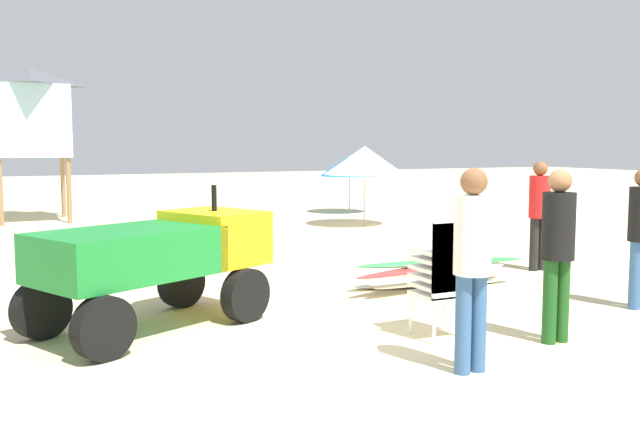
# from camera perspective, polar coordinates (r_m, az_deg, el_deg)

# --- Properties ---
(ground) EXTENTS (80.00, 80.00, 0.00)m
(ground) POSITION_cam_1_polar(r_m,az_deg,el_deg) (7.29, 5.04, -10.00)
(ground) COLOR beige
(utility_cart) EXTENTS (2.81, 2.18, 1.50)m
(utility_cart) POSITION_cam_1_polar(r_m,az_deg,el_deg) (7.62, -13.16, -3.40)
(utility_cart) COLOR #197A2D
(utility_cart) RESTS_ON ground
(stacked_plastic_chairs) EXTENTS (0.48, 0.48, 1.29)m
(stacked_plastic_chairs) POSITION_cam_1_polar(r_m,az_deg,el_deg) (7.10, 10.31, -4.32)
(stacked_plastic_chairs) COLOR white
(stacked_plastic_chairs) RESTS_ON ground
(surfboard_pile) EXTENTS (2.75, 0.93, 0.40)m
(surfboard_pile) POSITION_cam_1_polar(r_m,az_deg,el_deg) (9.64, 9.31, -4.91)
(surfboard_pile) COLOR white
(surfboard_pile) RESTS_ON ground
(lifeguard_near_left) EXTENTS (0.32, 0.32, 1.77)m
(lifeguard_near_left) POSITION_cam_1_polar(r_m,az_deg,el_deg) (6.05, 12.40, -3.42)
(lifeguard_near_left) COLOR #33598C
(lifeguard_near_left) RESTS_ON ground
(lifeguard_near_center) EXTENTS (0.32, 0.32, 1.73)m
(lifeguard_near_center) POSITION_cam_1_polar(r_m,az_deg,el_deg) (7.21, 18.97, -2.39)
(lifeguard_near_center) COLOR #194C19
(lifeguard_near_center) RESTS_ON ground
(lifeguard_near_right) EXTENTS (0.32, 0.32, 1.70)m
(lifeguard_near_right) POSITION_cam_1_polar(r_m,az_deg,el_deg) (11.29, 17.58, 0.40)
(lifeguard_near_right) COLOR black
(lifeguard_near_right) RESTS_ON ground
(lifeguard_tower) EXTENTS (1.98, 1.98, 3.89)m
(lifeguard_tower) POSITION_cam_1_polar(r_m,az_deg,el_deg) (19.13, -22.71, 7.67)
(lifeguard_tower) COLOR olive
(lifeguard_tower) RESTS_ON ground
(beach_umbrella_left) EXTENTS (1.71, 1.71, 1.65)m
(beach_umbrella_left) POSITION_cam_1_polar(r_m,az_deg,el_deg) (19.90, 2.45, 3.91)
(beach_umbrella_left) COLOR beige
(beach_umbrella_left) RESTS_ON ground
(beach_umbrella_mid) EXTENTS (1.95, 1.95, 1.92)m
(beach_umbrella_mid) POSITION_cam_1_polar(r_m,az_deg,el_deg) (16.74, 3.69, 4.35)
(beach_umbrella_mid) COLOR beige
(beach_umbrella_mid) RESTS_ON ground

